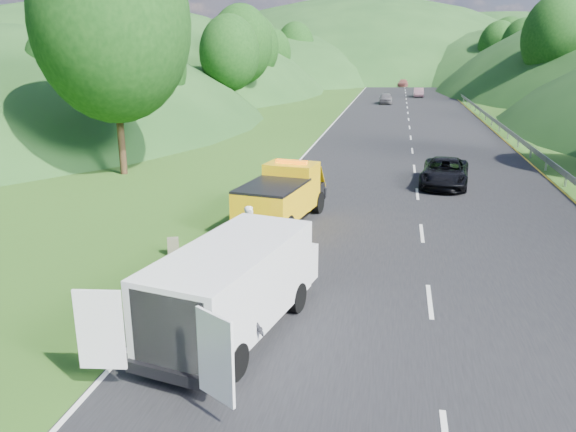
% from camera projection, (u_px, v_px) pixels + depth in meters
% --- Properties ---
extents(ground, '(320.00, 320.00, 0.00)m').
position_uv_depth(ground, '(329.00, 267.00, 17.67)').
color(ground, '#38661E').
rests_on(ground, ground).
extents(road_surface, '(14.00, 200.00, 0.02)m').
position_uv_depth(road_surface, '(409.00, 120.00, 54.77)').
color(road_surface, black).
rests_on(road_surface, ground).
extents(guardrail, '(0.06, 140.00, 1.52)m').
position_uv_depth(guardrail, '(471.00, 108.00, 65.22)').
color(guardrail, gray).
rests_on(guardrail, ground).
extents(tree_line_left, '(14.00, 140.00, 14.00)m').
position_uv_depth(tree_line_left, '(245.00, 99.00, 77.59)').
color(tree_line_left, '#205017').
rests_on(tree_line_left, ground).
extents(tree_line_right, '(14.00, 140.00, 14.00)m').
position_uv_depth(tree_line_right, '(570.00, 104.00, 69.98)').
color(tree_line_right, '#205017').
rests_on(tree_line_right, ground).
extents(hills_backdrop, '(201.00, 288.60, 44.00)m').
position_uv_depth(hills_backdrop, '(418.00, 76.00, 143.27)').
color(hills_backdrop, '#2D5B23').
rests_on(hills_backdrop, ground).
extents(tow_truck, '(2.85, 5.68, 2.33)m').
position_uv_depth(tow_truck, '(283.00, 195.00, 21.89)').
color(tow_truck, black).
rests_on(tow_truck, ground).
extents(white_van, '(4.00, 6.78, 2.26)m').
position_uv_depth(white_van, '(235.00, 284.00, 13.24)').
color(white_van, black).
rests_on(white_van, ground).
extents(woman, '(0.49, 0.64, 1.68)m').
position_uv_depth(woman, '(251.00, 255.00, 18.74)').
color(woman, silver).
rests_on(woman, ground).
extents(child, '(0.52, 0.45, 0.90)m').
position_uv_depth(child, '(281.00, 262.00, 18.11)').
color(child, '#D5C971').
rests_on(child, ground).
extents(worker, '(1.34, 1.06, 1.83)m').
position_uv_depth(worker, '(237.00, 362.00, 12.33)').
color(worker, black).
rests_on(worker, ground).
extents(suitcase, '(0.42, 0.33, 0.60)m').
position_uv_depth(suitcase, '(173.00, 246.00, 18.66)').
color(suitcase, '#64604B').
rests_on(suitcase, ground).
extents(spare_tire, '(0.66, 0.66, 0.20)m').
position_uv_depth(spare_tire, '(234.00, 357.00, 12.53)').
color(spare_tire, black).
rests_on(spare_tire, ground).
extents(passing_suv, '(2.78, 5.07, 1.35)m').
position_uv_depth(passing_suv, '(444.00, 186.00, 28.24)').
color(passing_suv, black).
rests_on(passing_suv, ground).
extents(dist_car_a, '(1.57, 3.91, 1.33)m').
position_uv_depth(dist_car_a, '(386.00, 104.00, 70.66)').
color(dist_car_a, '#4D4B50').
rests_on(dist_car_a, ground).
extents(dist_car_b, '(1.35, 3.86, 1.27)m').
position_uv_depth(dist_car_b, '(418.00, 97.00, 80.66)').
color(dist_car_b, '#764F5C').
rests_on(dist_car_b, ground).
extents(dist_car_c, '(1.87, 4.60, 1.34)m').
position_uv_depth(dist_car_c, '(403.00, 87.00, 103.09)').
color(dist_car_c, brown).
rests_on(dist_car_c, ground).
extents(dist_car_d, '(1.57, 3.91, 1.33)m').
position_uv_depth(dist_car_d, '(403.00, 82.00, 116.82)').
color(dist_car_d, '#796546').
rests_on(dist_car_d, ground).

